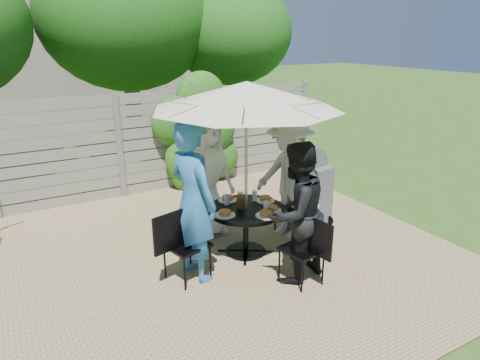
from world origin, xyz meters
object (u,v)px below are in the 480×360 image
chair_right (293,216)px  plate_front (266,214)px  person_right (289,178)px  umbrella (246,95)px  plate_back (228,199)px  glass_right (255,196)px  person_front (296,213)px  chair_front (302,262)px  syrup_jug (240,202)px  glass_front (266,206)px  coffee_cup (240,197)px  plate_right (265,199)px  person_left (194,202)px  patio_table (246,222)px  chair_back (201,215)px  bbq_grill (309,191)px  person_back (206,176)px  glass_back (227,199)px  plate_left (225,214)px  chair_left (186,259)px

chair_right → plate_front: bearing=24.7°
person_right → umbrella: bearing=-90.0°
plate_back → glass_right: (0.31, -0.19, 0.05)m
person_front → plate_front: bearing=-90.0°
chair_front → syrup_jug: chair_front is taller
plate_front → glass_right: size_ratio=1.86×
glass_front → coffee_cup: (-0.11, 0.47, -0.01)m
plate_back → plate_front: size_ratio=1.00×
chair_right → glass_front: size_ratio=6.20×
plate_right → chair_front: bearing=-97.5°
chair_front → glass_right: 1.19m
person_left → patio_table: bearing=-90.0°
chair_back → person_right: 1.42m
bbq_grill → coffee_cup: bearing=169.6°
chair_back → plate_front: bearing=-2.2°
plate_back → person_back: bearing=103.0°
person_back → bbq_grill: (1.47, -0.50, -0.33)m
plate_front → glass_back: (-0.24, 0.58, 0.05)m
plate_back → glass_right: size_ratio=1.86×
glass_back → glass_right: size_ratio=1.00×
person_left → plate_left: bearing=-90.0°
chair_left → person_front: bearing=-42.9°
person_left → bbq_grill: 2.19m
person_back → chair_right: (1.13, -0.59, -0.63)m
chair_right → bbq_grill: bbq_grill is taller
chair_back → bbq_grill: bbq_grill is taller
plate_right → person_back: bearing=126.5°
person_back → coffee_cup: bearing=-80.7°
patio_table → chair_front: size_ratio=1.38×
chair_left → person_front: person_front is taller
coffee_cup → chair_left: bearing=-155.3°
glass_front → person_back: bearing=108.5°
plate_front → bbq_grill: (1.20, 0.66, -0.12)m
chair_back → plate_right: bearing=18.3°
bbq_grill → person_back: bearing=147.5°
person_left → person_right: 1.66m
chair_back → person_right: bearing=38.6°
plate_right → syrup_jug: (-0.42, -0.05, 0.06)m
chair_back → chair_left: (-0.72, -1.16, 0.03)m
person_back → syrup_jug: 0.80m
chair_back → person_front: size_ratio=0.49×
chair_front → glass_front: (-0.06, 0.71, 0.46)m
bbq_grill → chair_front: bearing=-144.2°
umbrella → plate_right: (0.35, 0.08, -1.42)m
chair_back → person_back: size_ratio=0.47×
plate_back → plate_left: size_ratio=1.00×
plate_front → plate_right: bearing=58.0°
chair_left → glass_right: chair_left is taller
patio_table → coffee_cup: bearing=78.6°
plate_left → bbq_grill: bbq_grill is taller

